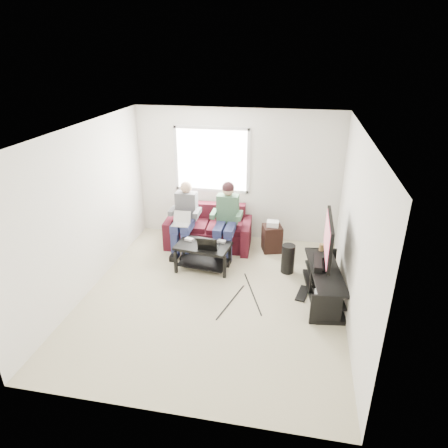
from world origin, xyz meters
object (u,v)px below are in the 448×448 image
at_px(tv, 328,240).
at_px(end_table, 272,237).
at_px(sofa, 209,231).
at_px(coffee_table, 203,251).
at_px(tv_stand, 324,284).
at_px(subwoofer, 288,259).

relative_size(tv, end_table, 1.79).
bearing_deg(sofa, end_table, -1.35).
distance_m(coffee_table, end_table, 1.45).
height_order(sofa, end_table, sofa).
relative_size(tv_stand, tv, 1.38).
distance_m(subwoofer, end_table, 0.83).
xyz_separation_m(sofa, end_table, (1.25, -0.03, -0.02)).
relative_size(subwoofer, end_table, 0.84).
distance_m(tv, subwoofer, 1.06).
xyz_separation_m(tv, subwoofer, (-0.59, 0.55, -0.69)).
relative_size(tv, subwoofer, 2.12).
bearing_deg(subwoofer, tv, -43.20).
distance_m(sofa, subwoofer, 1.77).
height_order(tv, subwoofer, tv).
bearing_deg(sofa, coffee_table, -83.16).
bearing_deg(subwoofer, tv_stand, -47.86).
xyz_separation_m(coffee_table, tv, (2.06, -0.41, 0.60)).
bearing_deg(tv_stand, sofa, 146.50).
bearing_deg(end_table, coffee_table, -141.54).
height_order(sofa, tv_stand, sofa).
bearing_deg(tv, tv_stand, -88.53).
bearing_deg(end_table, sofa, 178.65).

